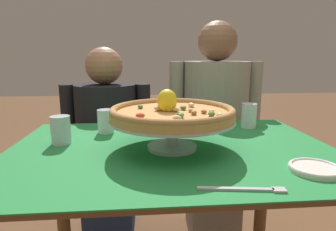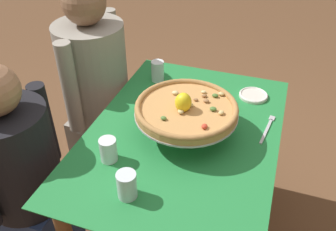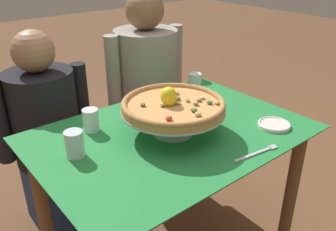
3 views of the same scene
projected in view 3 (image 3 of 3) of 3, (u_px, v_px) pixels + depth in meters
The scene contains 10 objects.
dining_table at pixel (171, 157), 1.56m from camera, with size 1.14×0.80×0.76m.
pizza_stand at pixel (173, 115), 1.46m from camera, with size 0.43×0.43×0.11m.
pizza at pixel (173, 104), 1.44m from camera, with size 0.43×0.43×0.10m.
water_glass_back_left at pixel (91, 121), 1.50m from camera, with size 0.07×0.07×0.10m.
water_glass_back_right at pixel (195, 85), 1.88m from camera, with size 0.07×0.07×0.11m.
water_glass_side_left at pixel (75, 146), 1.31m from camera, with size 0.07×0.07×0.10m.
side_plate at pixel (274, 125), 1.55m from camera, with size 0.14×0.14×0.02m.
dinner_fork at pixel (258, 153), 1.35m from camera, with size 0.21×0.05×0.01m.
diner_left at pixel (48, 140), 1.88m from camera, with size 0.50×0.35×1.12m.
diner_right at pixel (147, 99), 2.16m from camera, with size 0.52×0.37×1.26m.
Camera 3 is at (-0.85, -1.01, 1.47)m, focal length 37.87 mm.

